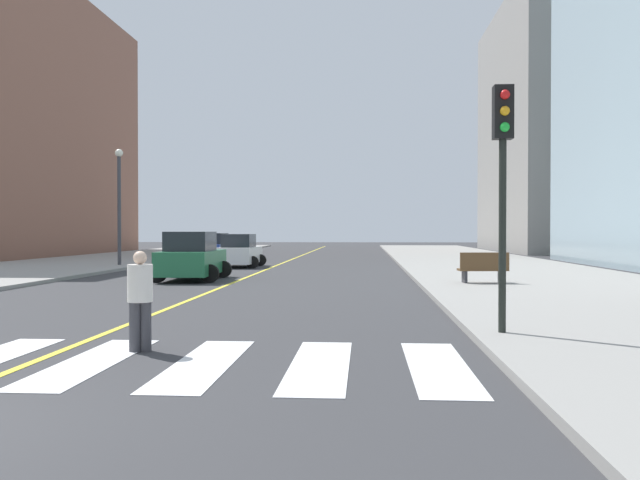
{
  "coord_description": "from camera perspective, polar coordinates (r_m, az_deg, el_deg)",
  "views": [
    {
      "loc": [
        5.18,
        -5.97,
        2.07
      ],
      "look_at": [
        2.27,
        36.78,
        1.45
      ],
      "focal_mm": 36.74,
      "sensor_mm": 36.0,
      "label": 1
    }
  ],
  "objects": [
    {
      "name": "sidewalk_kerb_east",
      "position": [
        26.98,
        19.0,
        -3.45
      ],
      "size": [
        10.0,
        120.0,
        0.15
      ],
      "primitive_type": "cube",
      "color": "gray",
      "rests_on": "ground"
    },
    {
      "name": "crosswalk_paint",
      "position": [
        11.43,
        -23.5,
        -9.63
      ],
      "size": [
        13.5,
        4.0,
        0.01
      ],
      "color": "silver",
      "rests_on": "ground"
    },
    {
      "name": "lane_divider_paint",
      "position": [
        46.31,
        -2.53,
        -1.73
      ],
      "size": [
        0.16,
        80.0,
        0.01
      ],
      "primitive_type": "cube",
      "color": "yellow",
      "rests_on": "ground"
    },
    {
      "name": "parking_garage_concrete",
      "position": [
        71.22,
        22.48,
        8.91
      ],
      "size": [
        18.0,
        24.0,
        24.33
      ],
      "primitive_type": "cube",
      "color": "gray",
      "rests_on": "ground"
    },
    {
      "name": "car_white_nearest",
      "position": [
        37.21,
        -7.03,
        -1.01
      ],
      "size": [
        2.64,
        4.21,
        1.87
      ],
      "rotation": [
        0.0,
        0.0,
        -0.01
      ],
      "color": "silver",
      "rests_on": "ground"
    },
    {
      "name": "car_blue_second",
      "position": [
        46.06,
        -9.21,
        -0.66
      ],
      "size": [
        2.77,
        4.31,
        1.89
      ],
      "rotation": [
        0.0,
        0.0,
        -0.05
      ],
      "color": "#2D479E",
      "rests_on": "ground"
    },
    {
      "name": "car_green_third",
      "position": [
        27.76,
        -11.12,
        -1.5
      ],
      "size": [
        2.9,
        4.57,
        2.02
      ],
      "rotation": [
        0.0,
        0.0,
        0.03
      ],
      "color": "#236B42",
      "rests_on": "ground"
    },
    {
      "name": "car_gray_fourth",
      "position": [
        52.23,
        -7.35,
        -0.55
      ],
      "size": [
        2.54,
        3.99,
        1.76
      ],
      "rotation": [
        0.0,
        0.0,
        0.03
      ],
      "color": "slate",
      "rests_on": "ground"
    },
    {
      "name": "traffic_light_near_corner",
      "position": [
        12.81,
        15.64,
        6.82
      ],
      "size": [
        0.36,
        0.41,
        4.63
      ],
      "rotation": [
        0.0,
        0.0,
        3.14
      ],
      "color": "black",
      "rests_on": "sidewalk_kerb_east"
    },
    {
      "name": "park_bench",
      "position": [
        24.68,
        14.04,
        -2.4
      ],
      "size": [
        1.85,
        0.74,
        1.12
      ],
      "rotation": [
        0.0,
        0.0,
        1.67
      ],
      "color": "brown",
      "rests_on": "sidewalk_kerb_east"
    },
    {
      "name": "pedestrian_crossing",
      "position": [
        11.6,
        -15.39,
        -4.74
      ],
      "size": [
        0.43,
        0.43,
        1.72
      ],
      "rotation": [
        0.0,
        0.0,
        0.44
      ],
      "color": "#38383D",
      "rests_on": "ground"
    },
    {
      "name": "street_lamp",
      "position": [
        38.34,
        -17.09,
        3.73
      ],
      "size": [
        0.44,
        0.44,
        6.48
      ],
      "color": "#38383D",
      "rests_on": "sidewalk_kerb_west"
    }
  ]
}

